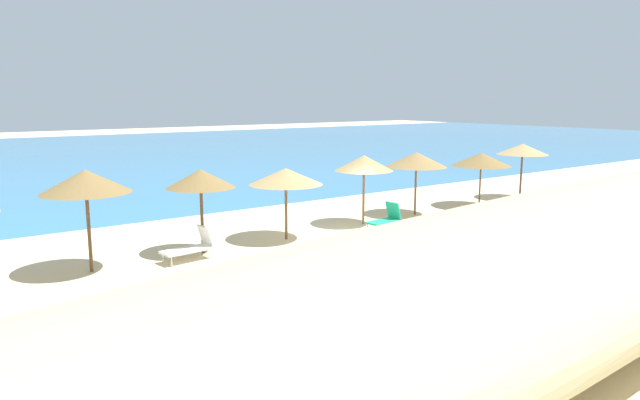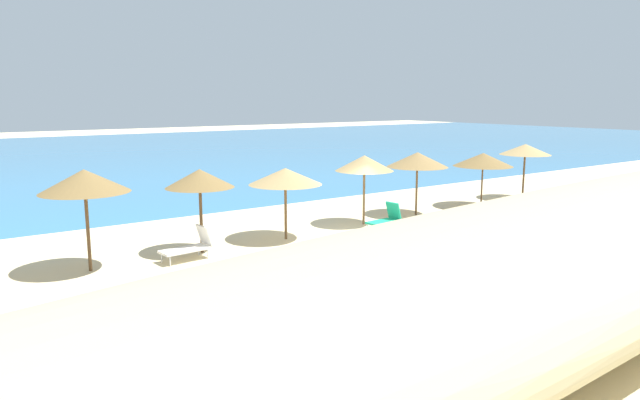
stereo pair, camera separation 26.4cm
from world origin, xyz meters
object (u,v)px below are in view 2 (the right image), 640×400
Objects in this scene: beach_umbrella_7 at (525,150)px; lounge_chair_0 at (190,246)px; lounge_chair_1 at (386,218)px; beach_umbrella_1 at (84,181)px; beach_umbrella_5 at (417,160)px; beach_umbrella_2 at (200,179)px; beach_ball at (439,233)px; beach_umbrella_6 at (483,160)px; beach_umbrella_4 at (364,163)px; beach_umbrella_3 at (285,176)px.

lounge_chair_0 is (-17.91, -0.79, -2.00)m from beach_umbrella_7.
lounge_chair_0 is 7.60m from lounge_chair_1.
beach_umbrella_5 is (13.52, 0.37, -0.25)m from beach_umbrella_1.
beach_ball is at bearing -21.39° from beach_umbrella_2.
beach_umbrella_1 reaches higher than beach_umbrella_7.
beach_umbrella_6 is (13.82, -0.02, -0.24)m from beach_umbrella_2.
beach_umbrella_4 reaches higher than beach_umbrella_2.
lounge_chair_0 is (-14.48, -0.57, -1.73)m from beach_umbrella_6.
beach_umbrella_4 is at bearing 1.24° from beach_umbrella_1.
beach_umbrella_3 is at bearing -0.45° from beach_umbrella_1.
beach_umbrella_3 is 0.96× the size of beach_umbrella_5.
beach_ball is (8.43, -2.45, -0.28)m from lounge_chair_0.
beach_umbrella_4 is (3.82, 0.28, 0.19)m from beach_umbrella_3.
beach_umbrella_7 is 10.61m from lounge_chair_1.
beach_umbrella_7 is at bearing 3.68° from beach_umbrella_6.
beach_ball is at bearing -15.15° from beach_umbrella_1.
beach_umbrella_7 is 8.88× the size of beach_ball.
beach_umbrella_3 is 1.57× the size of lounge_chair_0.
beach_ball is at bearing -76.71° from beach_umbrella_4.
beach_umbrella_5 is at bearing 178.64° from beach_umbrella_7.
lounge_chair_1 reaches higher than beach_ball.
beach_umbrella_5 is 0.99× the size of beach_umbrella_7.
beach_umbrella_7 is at bearing 0.66° from beach_umbrella_2.
lounge_chair_0 is at bearing -171.93° from beach_umbrella_3.
lounge_chair_0 is at bearing -174.85° from beach_umbrella_5.
lounge_chair_1 is at bearing -99.61° from lounge_chair_0.
lounge_chair_1 is (6.93, -1.17, -1.94)m from beach_umbrella_2.
beach_umbrella_4 is at bearing 103.29° from beach_ball.
beach_umbrella_5 reaches higher than lounge_chair_0.
beach_umbrella_3 is 8.43× the size of beach_ball.
lounge_chair_0 is (-3.84, -0.54, -1.80)m from beach_umbrella_3.
beach_umbrella_6 reaches higher than lounge_chair_1.
beach_umbrella_4 is 1.02× the size of beach_umbrella_6.
beach_umbrella_5 is (3.03, 0.14, -0.06)m from beach_umbrella_4.
lounge_chair_1 is (-3.11, -1.54, -1.89)m from beach_umbrella_5.
beach_umbrella_6 reaches higher than lounge_chair_0.
beach_ball is (0.85, -1.88, -0.32)m from lounge_chair_1.
beach_umbrella_7 reaches higher than lounge_chair_1.
beach_umbrella_1 is 1.09× the size of beach_umbrella_2.
beach_umbrella_7 is (7.22, -0.17, 0.07)m from beach_umbrella_5.
beach_umbrella_3 reaches higher than lounge_chair_1.
beach_umbrella_3 is (6.67, -0.05, -0.38)m from beach_umbrella_1.
beach_umbrella_1 reaches higher than lounge_chair_1.
beach_umbrella_1 is 9.69× the size of beach_ball.
beach_umbrella_4 is 2.40m from lounge_chair_1.
beach_umbrella_6 is at bearing -176.32° from beach_umbrella_7.
lounge_chair_0 is (2.83, -0.60, -2.18)m from beach_umbrella_1.
beach_umbrella_3 is at bearing -179.85° from beach_umbrella_6.
beach_umbrella_7 is (20.74, 0.20, -0.18)m from beach_umbrella_1.
lounge_chair_1 is at bearing 114.33° from beach_ball.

